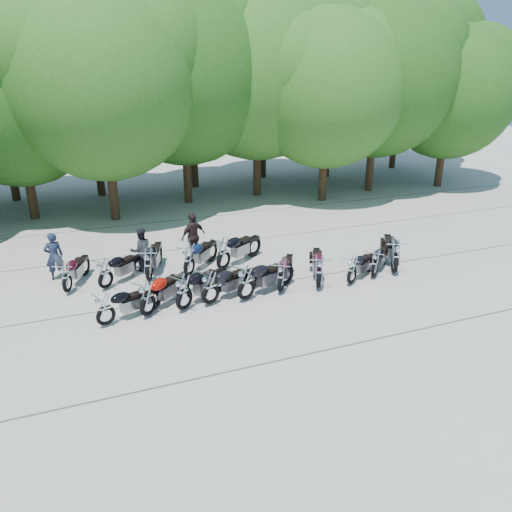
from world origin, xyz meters
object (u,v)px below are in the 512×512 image
object	(u,v)px
motorcycle_0	(105,308)
motorcycle_8	(375,263)
motorcycle_14	(223,253)
rider_0	(54,256)
motorcycle_10	(66,277)
motorcycle_1	(147,297)
motorcycle_7	(352,269)
motorcycle_6	(319,271)
motorcycle_12	(148,264)
motorcycle_13	(189,260)
rider_1	(141,250)
motorcycle_3	(210,287)
rider_2	(193,236)
motorcycle_9	(395,256)
motorcycle_4	(246,282)
motorcycle_2	(184,291)
motorcycle_11	(105,273)
motorcycle_5	(281,276)

from	to	relation	value
motorcycle_0	motorcycle_8	distance (m)	9.21
motorcycle_14	rider_0	world-z (taller)	rider_0
motorcycle_8	motorcycle_10	distance (m)	10.50
motorcycle_1	motorcycle_7	bearing A→B (deg)	-131.95
motorcycle_6	motorcycle_14	bearing A→B (deg)	-22.06
motorcycle_12	motorcycle_13	distance (m)	1.42
motorcycle_1	rider_0	distance (m)	4.76
motorcycle_6	motorcycle_1	bearing A→B (deg)	24.29
rider_0	rider_1	size ratio (longest dim) A/B	1.04
motorcycle_3	motorcycle_12	distance (m)	2.86
motorcycle_0	rider_2	distance (m)	5.67
motorcycle_8	motorcycle_10	xyz separation A→B (m)	(-10.17, 2.60, 0.02)
motorcycle_3	motorcycle_9	bearing A→B (deg)	-111.66
motorcycle_1	motorcycle_4	world-z (taller)	motorcycle_4
rider_1	motorcycle_8	bearing A→B (deg)	148.38
motorcycle_3	motorcycle_12	xyz separation A→B (m)	(-1.50, 2.44, 0.05)
motorcycle_2	motorcycle_6	xyz separation A→B (m)	(4.58, -0.07, -0.01)
motorcycle_4	motorcycle_9	distance (m)	5.74
motorcycle_0	motorcycle_12	world-z (taller)	motorcycle_12
motorcycle_8	motorcycle_0	bearing A→B (deg)	48.82
motorcycle_10	motorcycle_11	size ratio (longest dim) A/B	0.98
motorcycle_14	motorcycle_4	bearing A→B (deg)	146.11
motorcycle_8	rider_0	distance (m)	11.24
motorcycle_14	rider_2	xyz separation A→B (m)	(-0.71, 1.53, 0.22)
motorcycle_13	motorcycle_14	world-z (taller)	motorcycle_14
motorcycle_3	motorcycle_4	distance (m)	1.15
motorcycle_4	motorcycle_12	xyz separation A→B (m)	(-2.64, 2.55, 0.01)
motorcycle_14	rider_0	xyz separation A→B (m)	(-5.73, 1.44, 0.15)
motorcycle_7	rider_0	xyz separation A→B (m)	(-9.43, 4.23, 0.28)
motorcycle_13	motorcycle_14	size ratio (longest dim) A/B	0.94
motorcycle_13	motorcycle_3	bearing A→B (deg)	135.74
motorcycle_9	motorcycle_3	bearing A→B (deg)	26.95
motorcycle_2	motorcycle_7	distance (m)	5.81
motorcycle_11	rider_1	world-z (taller)	rider_1
motorcycle_6	motorcycle_7	xyz separation A→B (m)	(1.23, -0.11, -0.10)
motorcycle_0	motorcycle_11	size ratio (longest dim) A/B	0.94
rider_1	rider_2	xyz separation A→B (m)	(2.08, 0.54, 0.10)
motorcycle_7	motorcycle_11	size ratio (longest dim) A/B	0.93
motorcycle_0	motorcycle_1	distance (m)	1.25
motorcycle_9	motorcycle_10	world-z (taller)	motorcycle_9
motorcycle_10	motorcycle_5	bearing A→B (deg)	-177.31
motorcycle_14	motorcycle_5	bearing A→B (deg)	173.08
motorcycle_13	rider_2	bearing A→B (deg)	-66.15
motorcycle_6	motorcycle_8	xyz separation A→B (m)	(2.29, 0.11, -0.09)
rider_2	motorcycle_12	bearing A→B (deg)	15.94
motorcycle_6	rider_0	distance (m)	9.18
motorcycle_3	rider_0	distance (m)	6.00
motorcycle_4	motorcycle_11	size ratio (longest dim) A/B	1.10
motorcycle_3	motorcycle_10	world-z (taller)	motorcycle_3
motorcycle_5	motorcycle_9	bearing A→B (deg)	-145.84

